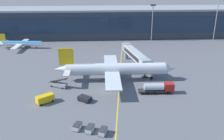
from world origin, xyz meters
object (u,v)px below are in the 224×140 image
main_airliner (115,69)px  baggage_cart_1 (90,129)px  pushback_tug (85,98)px  baggage_cart_0 (77,126)px  crew_van (45,99)px  fuel_tanker (158,88)px  commuter_jet_near (22,43)px  baggage_cart_2 (103,131)px  belt_loader (58,84)px

main_airliner → baggage_cart_1: (-7.86, -30.13, -3.30)m
pushback_tug → baggage_cart_0: 14.25m
crew_van → main_airliner: bearing=35.8°
baggage_cart_0 → main_airliner: bearing=69.5°
fuel_tanker → commuter_jet_near: (-55.70, 53.01, 0.66)m
pushback_tug → commuter_jet_near: 66.03m
baggage_cart_0 → commuter_jet_near: commuter_jet_near is taller
baggage_cart_2 → pushback_tug: bearing=106.8°
crew_van → baggage_cart_2: size_ratio=1.74×
crew_van → baggage_cart_0: crew_van is taller
baggage_cart_0 → pushback_tug: bearing=85.9°
baggage_cart_1 → baggage_cart_2: same height
commuter_jet_near → main_airliner: bearing=-44.4°
baggage_cart_2 → commuter_jet_near: 82.86m
pushback_tug → baggage_cart_0: baggage_cart_0 is taller
crew_van → baggage_cart_1: bearing=-48.4°
main_airliner → baggage_cart_2: size_ratio=13.66×
commuter_jet_near → baggage_cart_1: bearing=-64.0°
main_airliner → baggage_cart_2: 31.82m
main_airliner → commuter_jet_near: 60.37m
fuel_tanker → belt_loader: belt_loader is taller
main_airliner → baggage_cart_0: size_ratio=13.66×
baggage_cart_1 → commuter_jet_near: commuter_jet_near is taller
fuel_tanker → baggage_cart_0: fuel_tanker is taller
fuel_tanker → crew_van: bearing=-172.5°
main_airliner → crew_van: bearing=-144.2°
baggage_cart_1 → belt_loader: bearing=113.1°
fuel_tanker → baggage_cart_0: 29.69m
baggage_cart_0 → commuter_jet_near: 78.20m
main_airliner → fuel_tanker: bearing=-40.6°
baggage_cart_2 → fuel_tanker: bearing=49.6°
fuel_tanker → baggage_cart_0: bearing=-142.2°
pushback_tug → baggage_cart_0: size_ratio=1.46×
fuel_tanker → pushback_tug: size_ratio=2.45×
belt_loader → fuel_tanker: bearing=-11.1°
crew_van → fuel_tanker: bearing=7.5°
main_airliner → fuel_tanker: main_airliner is taller
fuel_tanker → pushback_tug: (-22.41, -3.99, -0.90)m
belt_loader → baggage_cart_1: bearing=-66.9°
baggage_cart_0 → baggage_cart_1: bearing=-20.8°
belt_loader → baggage_cart_2: belt_loader is taller
fuel_tanker → belt_loader: (-31.32, 6.13, -0.76)m
baggage_cart_1 → baggage_cart_2: 3.20m
belt_loader → commuter_jet_near: bearing=117.5°
main_airliner → pushback_tug: 18.05m
baggage_cart_0 → commuter_jet_near: bearing=114.4°
pushback_tug → main_airliner: bearing=56.4°
baggage_cart_1 → commuter_jet_near: 80.50m
crew_van → baggage_cart_2: crew_van is taller
main_airliner → baggage_cart_0: main_airliner is taller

